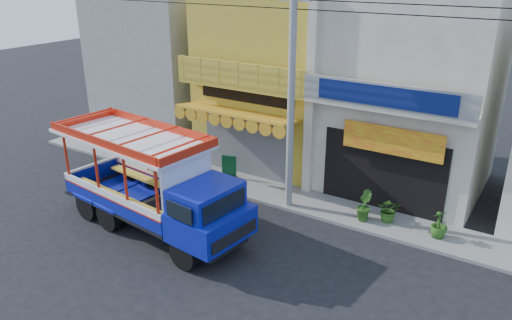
{
  "coord_description": "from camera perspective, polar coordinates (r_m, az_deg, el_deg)",
  "views": [
    {
      "loc": [
        7.1,
        -11.75,
        8.73
      ],
      "look_at": [
        -1.95,
        2.5,
        2.02
      ],
      "focal_mm": 35.0,
      "sensor_mm": 36.0,
      "label": 1
    }
  ],
  "objects": [
    {
      "name": "filler_building_left",
      "position": [
        27.24,
        -10.09,
        10.93
      ],
      "size": [
        6.0,
        6.0,
        7.6
      ],
      "primitive_type": "cube",
      "color": "gray",
      "rests_on": "ground"
    },
    {
      "name": "shophouse_left",
      "position": [
        23.09,
        3.03,
        10.1
      ],
      "size": [
        6.0,
        7.5,
        8.24
      ],
      "color": "gold",
      "rests_on": "ground"
    },
    {
      "name": "shophouse_right",
      "position": [
        20.88,
        17.64,
        7.88
      ],
      "size": [
        6.0,
        6.75,
        8.24
      ],
      "color": "#BEAF9C",
      "rests_on": "ground"
    },
    {
      "name": "green_sign",
      "position": [
        21.36,
        -3.09,
        -0.93
      ],
      "size": [
        0.63,
        0.43,
        0.97
      ],
      "color": "black",
      "rests_on": "sidewalk"
    },
    {
      "name": "potted_plant_c",
      "position": [
        17.82,
        20.22,
        -6.84
      ],
      "size": [
        0.78,
        0.78,
        1.0
      ],
      "primitive_type": "imported",
      "rotation": [
        0.0,
        0.0,
        4.08
      ],
      "color": "#2A5819",
      "rests_on": "sidewalk"
    },
    {
      "name": "songthaew_truck",
      "position": [
        16.87,
        -10.66,
        -3.36
      ],
      "size": [
        7.77,
        3.26,
        3.52
      ],
      "color": "black",
      "rests_on": "ground"
    },
    {
      "name": "sidewalk",
      "position": [
        19.33,
        7.33,
        -5.16
      ],
      "size": [
        30.0,
        2.0,
        0.12
      ],
      "primitive_type": "cube",
      "color": "slate",
      "rests_on": "ground"
    },
    {
      "name": "party_pilaster",
      "position": [
        19.06,
        6.27,
        7.19
      ],
      "size": [
        0.35,
        0.3,
        8.0
      ],
      "primitive_type": "cube",
      "color": "#BEAF9C",
      "rests_on": "ground"
    },
    {
      "name": "potted_plant_b",
      "position": [
        18.21,
        12.2,
        -5.08
      ],
      "size": [
        0.69,
        0.76,
        1.12
      ],
      "primitive_type": "imported",
      "rotation": [
        0.0,
        0.0,
        1.95
      ],
      "color": "#2A5819",
      "rests_on": "sidewalk"
    },
    {
      "name": "ground",
      "position": [
        16.27,
        1.11,
        -10.78
      ],
      "size": [
        90.0,
        90.0,
        0.0
      ],
      "primitive_type": "plane",
      "color": "black",
      "rests_on": "ground"
    },
    {
      "name": "potted_plant_a",
      "position": [
        18.34,
        14.98,
        -5.52
      ],
      "size": [
        0.99,
        0.91,
        0.91
      ],
      "primitive_type": "imported",
      "rotation": [
        0.0,
        0.0,
        0.29
      ],
      "color": "#2A5819",
      "rests_on": "sidewalk"
    },
    {
      "name": "utility_pole",
      "position": [
        17.42,
        4.54,
        9.36
      ],
      "size": [
        28.0,
        0.26,
        9.0
      ],
      "color": "gray",
      "rests_on": "ground"
    }
  ]
}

